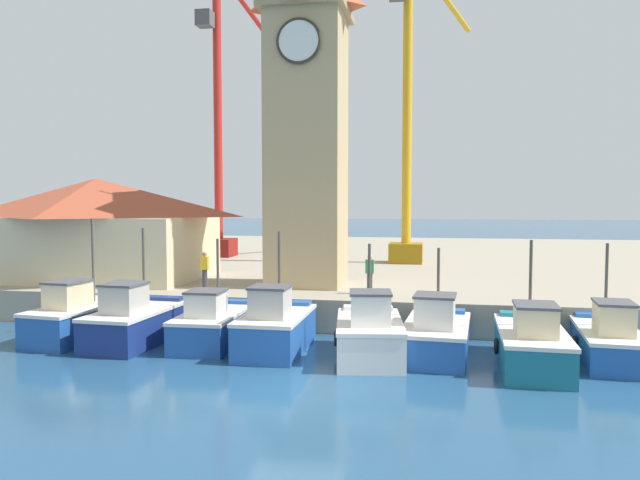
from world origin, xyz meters
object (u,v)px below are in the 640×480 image
(fishing_boat_center, at_px, (369,334))
(port_crane_far, at_px, (220,149))
(fishing_boat_mid_right, at_px, (436,334))
(dock_worker_along_quay, at_px, (370,273))
(clock_tower, at_px, (307,114))
(fishing_boat_right_inner, at_px, (532,344))
(fishing_boat_far_left, at_px, (83,317))
(fishing_boat_right_outer, at_px, (608,340))
(fishing_boat_left_inner, at_px, (213,324))
(dock_worker_near_tower, at_px, (205,270))
(fishing_boat_mid_left, at_px, (275,328))
(port_crane_near, at_px, (410,138))
(fishing_boat_left_outer, at_px, (136,322))
(warehouse_left, at_px, (97,227))

(fishing_boat_center, distance_m, port_crane_far, 24.92)
(fishing_boat_mid_right, relative_size, dock_worker_along_quay, 2.90)
(port_crane_far, xyz_separation_m, dock_worker_along_quay, (11.72, -15.13, -6.38))
(clock_tower, bearing_deg, fishing_boat_right_inner, -41.23)
(fishing_boat_far_left, bearing_deg, fishing_boat_right_outer, -0.04)
(fishing_boat_left_inner, bearing_deg, dock_worker_near_tower, 114.23)
(fishing_boat_mid_left, distance_m, dock_worker_near_tower, 6.77)
(fishing_boat_right_inner, height_order, dock_worker_along_quay, fishing_boat_right_inner)
(fishing_boat_center, bearing_deg, fishing_boat_right_outer, 7.07)
(fishing_boat_mid_left, xyz_separation_m, port_crane_near, (3.77, 18.16, 8.09))
(fishing_boat_far_left, height_order, dock_worker_along_quay, fishing_boat_far_left)
(fishing_boat_left_outer, bearing_deg, fishing_boat_right_inner, -3.20)
(clock_tower, bearing_deg, dock_worker_near_tower, -152.94)
(warehouse_left, bearing_deg, fishing_boat_mid_left, -34.94)
(fishing_boat_far_left, distance_m, dock_worker_near_tower, 5.51)
(fishing_boat_right_inner, bearing_deg, fishing_boat_left_inner, 173.86)
(fishing_boat_left_inner, relative_size, fishing_boat_right_outer, 0.94)
(clock_tower, xyz_separation_m, dock_worker_along_quay, (3.06, -2.18, -6.81))
(fishing_boat_mid_right, xyz_separation_m, dock_worker_near_tower, (-9.81, 4.64, 1.43))
(fishing_boat_mid_left, height_order, warehouse_left, warehouse_left)
(fishing_boat_right_outer, relative_size, port_crane_far, 0.25)
(fishing_boat_center, relative_size, fishing_boat_right_inner, 0.91)
(fishing_boat_left_inner, distance_m, fishing_boat_right_inner, 10.83)
(fishing_boat_right_outer, bearing_deg, dock_worker_along_quay, 152.56)
(fishing_boat_far_left, bearing_deg, dock_worker_along_quay, 22.14)
(fishing_boat_right_inner, bearing_deg, clock_tower, 138.77)
(fishing_boat_right_inner, distance_m, clock_tower, 14.13)
(fishing_boat_left_outer, bearing_deg, port_crane_near, 63.31)
(fishing_boat_far_left, height_order, fishing_boat_left_outer, fishing_boat_far_left)
(fishing_boat_left_outer, bearing_deg, fishing_boat_mid_left, -2.52)
(fishing_boat_far_left, xyz_separation_m, fishing_boat_left_inner, (5.12, -0.03, -0.07))
(port_crane_far, relative_size, dock_worker_near_tower, 11.95)
(fishing_boat_left_outer, relative_size, clock_tower, 0.29)
(fishing_boat_center, distance_m, fishing_boat_right_outer, 7.64)
(clock_tower, relative_size, dock_worker_along_quay, 10.00)
(dock_worker_near_tower, distance_m, dock_worker_along_quay, 7.14)
(fishing_boat_center, height_order, warehouse_left, warehouse_left)
(fishing_boat_left_inner, xyz_separation_m, clock_tower, (2.13, 6.41, 8.25))
(clock_tower, distance_m, dock_worker_along_quay, 7.78)
(fishing_boat_left_outer, relative_size, fishing_boat_left_inner, 1.05)
(warehouse_left, bearing_deg, fishing_boat_center, -29.22)
(port_crane_near, distance_m, dock_worker_along_quay, 14.95)
(clock_tower, distance_m, warehouse_left, 11.87)
(fishing_boat_center, bearing_deg, fishing_boat_left_outer, 176.52)
(port_crane_far, bearing_deg, fishing_boat_left_outer, -79.26)
(fishing_boat_left_inner, xyz_separation_m, warehouse_left, (-8.54, 7.05, 3.10))
(fishing_boat_far_left, relative_size, port_crane_near, 0.27)
(fishing_boat_center, distance_m, dock_worker_along_quay, 5.35)
(fishing_boat_center, xyz_separation_m, port_crane_far, (-12.24, 20.28, 7.75))
(fishing_boat_left_inner, xyz_separation_m, fishing_boat_right_outer, (13.29, 0.02, -0.03))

